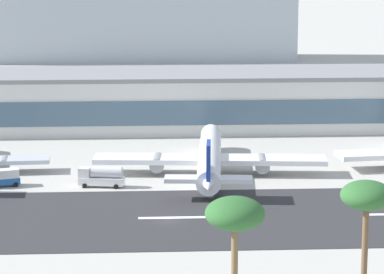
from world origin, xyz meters
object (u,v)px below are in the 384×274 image
palm_tree_2 (235,217)px  service_box_truck_0 (3,177)px  palm_tree_1 (367,199)px  airliner_navy_tail_gate_1 (210,159)px  service_fuel_truck_1 (101,176)px  terminal_building (193,99)px

palm_tree_2 → service_box_truck_0: bearing=116.4°
palm_tree_2 → palm_tree_1: bearing=24.4°
airliner_navy_tail_gate_1 → service_fuel_truck_1: 22.35m
airliner_navy_tail_gate_1 → palm_tree_1: 74.60m
terminal_building → palm_tree_1: 123.53m
terminal_building → palm_tree_1: (14.26, -122.44, 7.98)m
airliner_navy_tail_gate_1 → service_fuel_truck_1: (-20.90, -7.81, -1.31)m
airliner_navy_tail_gate_1 → palm_tree_1: (13.71, -72.42, 11.54)m
service_box_truck_0 → airliner_navy_tail_gate_1: bearing=171.6°
palm_tree_2 → service_fuel_truck_1: bearing=104.0°
terminal_building → palm_tree_2: 130.29m
terminal_building → airliner_navy_tail_gate_1: terminal_building is taller
terminal_building → service_fuel_truck_1: size_ratio=21.88×
airliner_navy_tail_gate_1 → service_box_truck_0: size_ratio=7.80×
palm_tree_1 → palm_tree_2: 18.31m
airliner_navy_tail_gate_1 → service_fuel_truck_1: size_ratio=5.71×
terminal_building → palm_tree_1: size_ratio=11.27×
airliner_navy_tail_gate_1 → service_fuel_truck_1: bearing=115.3°
airliner_navy_tail_gate_1 → palm_tree_2: size_ratio=2.90×
airliner_navy_tail_gate_1 → service_box_truck_0: (-39.34, -6.55, -1.55)m
service_box_truck_0 → palm_tree_1: (53.05, -65.87, 13.09)m
service_box_truck_0 → palm_tree_1: 85.58m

